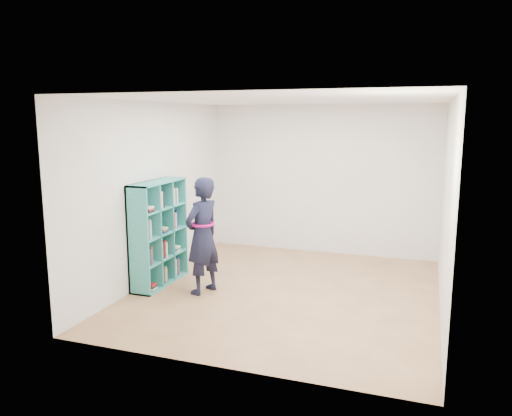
% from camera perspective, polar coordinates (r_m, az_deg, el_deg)
% --- Properties ---
extents(floor, '(4.50, 4.50, 0.00)m').
position_cam_1_polar(floor, '(7.00, 3.43, -9.55)').
color(floor, '#8B623F').
rests_on(floor, ground).
extents(ceiling, '(4.50, 4.50, 0.00)m').
position_cam_1_polar(ceiling, '(6.59, 3.68, 12.25)').
color(ceiling, white).
rests_on(ceiling, wall_back).
extents(wall_left, '(0.02, 4.50, 2.60)m').
position_cam_1_polar(wall_left, '(7.45, -11.42, 1.81)').
color(wall_left, silver).
rests_on(wall_left, floor).
extents(wall_right, '(0.02, 4.50, 2.60)m').
position_cam_1_polar(wall_right, '(6.43, 20.96, 0.02)').
color(wall_right, silver).
rests_on(wall_right, floor).
extents(wall_back, '(4.00, 0.02, 2.60)m').
position_cam_1_polar(wall_back, '(8.84, 7.51, 3.22)').
color(wall_back, silver).
rests_on(wall_back, floor).
extents(wall_front, '(4.00, 0.02, 2.60)m').
position_cam_1_polar(wall_front, '(4.58, -4.10, -3.23)').
color(wall_front, silver).
rests_on(wall_front, floor).
extents(bookshelf, '(0.33, 1.12, 1.49)m').
position_cam_1_polar(bookshelf, '(7.28, -11.22, -2.98)').
color(bookshelf, '#277B74').
rests_on(bookshelf, floor).
extents(person, '(0.54, 0.67, 1.60)m').
position_cam_1_polar(person, '(6.79, -6.14, -3.16)').
color(person, black).
rests_on(person, floor).
extents(smartphone, '(0.01, 0.09, 0.13)m').
position_cam_1_polar(smartphone, '(6.92, -6.62, -2.03)').
color(smartphone, silver).
rests_on(smartphone, person).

